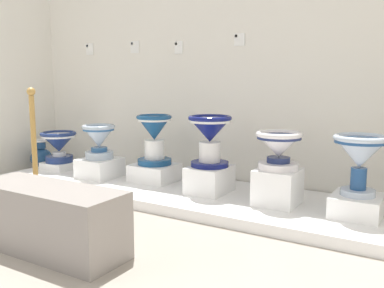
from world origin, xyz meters
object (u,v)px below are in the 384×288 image
at_px(info_placard_first, 90,49).
at_px(info_placard_third, 179,47).
at_px(plinth_block_squat_floral, 60,165).
at_px(antique_toilet_broad_patterned, 154,134).
at_px(antique_toilet_central_ornate, 360,153).
at_px(decorative_vase_corner, 41,157).
at_px(antique_toilet_rightmost, 99,138).
at_px(antique_toilet_slender_white, 279,147).
at_px(info_placard_fourth, 239,39).
at_px(antique_toilet_squat_floral, 59,143).
at_px(antique_toilet_leftmost, 210,134).
at_px(plinth_block_central_ornate, 357,206).
at_px(plinth_block_slender_white, 278,187).
at_px(plinth_block_rightmost, 100,168).
at_px(museum_bench, 48,219).
at_px(stanchion_post_near_left, 36,176).
at_px(plinth_block_leftmost, 210,179).
at_px(plinth_block_broad_patterned, 155,173).
at_px(info_placard_second, 135,47).

xyz_separation_m(info_placard_first, info_placard_third, (1.20, -0.00, -0.03)).
bearing_deg(plinth_block_squat_floral, antique_toilet_broad_patterned, 4.32).
height_order(antique_toilet_central_ornate, decorative_vase_corner, antique_toilet_central_ornate).
height_order(antique_toilet_rightmost, antique_toilet_slender_white, antique_toilet_slender_white).
xyz_separation_m(antique_toilet_broad_patterned, info_placard_fourth, (0.66, 0.42, 0.86)).
height_order(antique_toilet_squat_floral, antique_toilet_rightmost, antique_toilet_rightmost).
distance_m(antique_toilet_leftmost, plinth_block_central_ornate, 1.27).
height_order(antique_toilet_squat_floral, plinth_block_slender_white, antique_toilet_squat_floral).
height_order(plinth_block_rightmost, plinth_block_central_ornate, plinth_block_rightmost).
xyz_separation_m(antique_toilet_broad_patterned, antique_toilet_slender_white, (1.25, -0.13, 0.00)).
distance_m(antique_toilet_squat_floral, museum_bench, 2.07).
relative_size(stanchion_post_near_left, museum_bench, 0.96).
distance_m(plinth_block_rightmost, antique_toilet_broad_patterned, 0.68).
distance_m(decorative_vase_corner, stanchion_post_near_left, 1.68).
bearing_deg(plinth_block_slender_white, museum_bench, -124.44).
bearing_deg(museum_bench, antique_toilet_slender_white, 55.56).
height_order(plinth_block_leftmost, decorative_vase_corner, decorative_vase_corner).
distance_m(antique_toilet_slender_white, museum_bench, 1.70).
relative_size(plinth_block_squat_floral, antique_toilet_broad_patterned, 0.67).
bearing_deg(plinth_block_broad_patterned, plinth_block_slender_white, -5.73).
xyz_separation_m(antique_toilet_leftmost, plinth_block_central_ornate, (1.19, -0.03, -0.43)).
xyz_separation_m(antique_toilet_leftmost, info_placard_first, (-1.83, 0.51, 0.79)).
xyz_separation_m(plinth_block_rightmost, info_placard_fourth, (1.22, 0.57, 1.21)).
relative_size(plinth_block_central_ornate, stanchion_post_near_left, 0.37).
bearing_deg(decorative_vase_corner, info_placard_fourth, 9.80).
distance_m(info_placard_second, info_placard_third, 0.55).
bearing_deg(antique_toilet_leftmost, antique_toilet_rightmost, -177.29).
relative_size(plinth_block_rightmost, plinth_block_broad_patterned, 0.92).
distance_m(info_placard_third, stanchion_post_near_left, 1.85).
bearing_deg(plinth_block_central_ornate, info_placard_third, 163.60).
bearing_deg(info_placard_fourth, antique_toilet_broad_patterned, -147.18).
relative_size(antique_toilet_central_ornate, museum_bench, 0.42).
height_order(plinth_block_broad_patterned, plinth_block_slender_white, plinth_block_slender_white).
bearing_deg(plinth_block_slender_white, plinth_block_leftmost, 176.41).
bearing_deg(plinth_block_broad_patterned, antique_toilet_leftmost, -7.78).
xyz_separation_m(plinth_block_broad_patterned, museum_bench, (0.31, -1.50, 0.03)).
bearing_deg(antique_toilet_slender_white, info_placard_third, 156.30).
xyz_separation_m(plinth_block_leftmost, info_placard_third, (-0.64, 0.51, 1.15)).
height_order(antique_toilet_broad_patterned, plinth_block_slender_white, antique_toilet_broad_patterned).
bearing_deg(stanchion_post_near_left, plinth_block_slender_white, 30.17).
height_order(plinth_block_squat_floral, antique_toilet_rightmost, antique_toilet_rightmost).
xyz_separation_m(plinth_block_squat_floral, plinth_block_rightmost, (0.63, -0.05, 0.05)).
relative_size(antique_toilet_slender_white, stanchion_post_near_left, 0.36).
bearing_deg(antique_toilet_rightmost, museum_bench, -57.53).
bearing_deg(antique_toilet_broad_patterned, antique_toilet_rightmost, -165.59).
bearing_deg(plinth_block_slender_white, plinth_block_broad_patterned, 174.27).
relative_size(plinth_block_rightmost, antique_toilet_central_ornate, 0.86).
relative_size(antique_toilet_rightmost, plinth_block_leftmost, 0.87).
relative_size(plinth_block_squat_floral, plinth_block_rightmost, 0.85).
bearing_deg(plinth_block_leftmost, antique_toilet_broad_patterned, 172.22).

